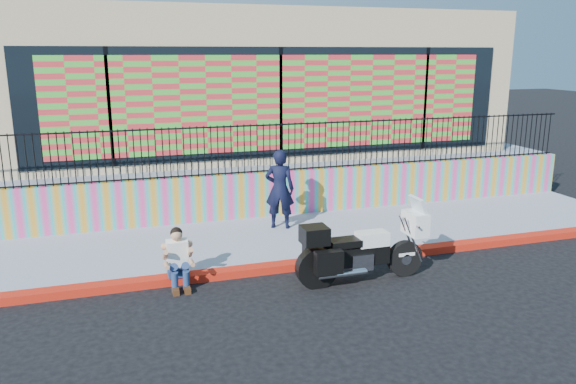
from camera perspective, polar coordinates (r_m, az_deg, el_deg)
name	(u,v)px	position (r m, az deg, el deg)	size (l,w,h in m)	color
ground	(341,263)	(11.38, 5.37, -7.22)	(90.00, 90.00, 0.00)	black
red_curb	(341,260)	(11.36, 5.38, -6.87)	(16.00, 0.30, 0.15)	red
sidewalk	(313,235)	(12.80, 2.51, -4.38)	(16.00, 3.00, 0.15)	gray
mural_wall	(291,192)	(14.08, 0.31, -0.01)	(16.00, 0.20, 1.10)	#F23F8E
metal_fence	(291,147)	(13.85, 0.31, 4.61)	(15.80, 0.04, 1.20)	black
elevated_platform	(244,159)	(18.91, -4.45, 3.33)	(16.00, 10.00, 1.25)	gray
storefront_building	(244,80)	(18.39, -4.45, 11.26)	(14.00, 8.06, 4.00)	tan
police_motorcycle	(360,249)	(10.34, 7.32, -5.72)	(2.45, 0.81, 1.52)	black
police_officer	(280,189)	(12.84, -0.85, 0.30)	(0.67, 0.44, 1.84)	black
seated_man	(179,264)	(10.26, -11.06, -7.17)	(0.54, 0.71, 1.06)	navy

